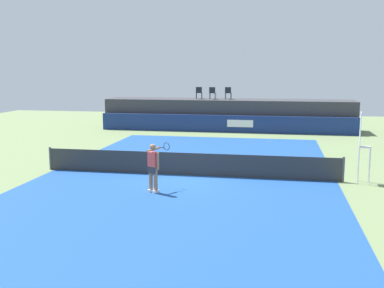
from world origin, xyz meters
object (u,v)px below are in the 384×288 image
umpire_chair (362,142)px  net_post_far (343,169)px  spectator_chair_left (212,92)px  spectator_chair_center (228,92)px  tennis_ball (269,142)px  net_post_near (50,158)px  spectator_chair_far_left (199,92)px  tennis_player (154,166)px

umpire_chair → net_post_far: 1.27m
spectator_chair_left → spectator_chair_center: size_ratio=1.00×
spectator_chair_center → tennis_ball: spectator_chair_center is taller
tennis_ball → umpire_chair: bearing=-68.6°
spectator_chair_center → net_post_far: size_ratio=0.89×
net_post_near → tennis_ball: size_ratio=14.71×
spectator_chair_left → tennis_ball: (4.30, -5.78, -2.66)m
spectator_chair_far_left → spectator_chair_center: 2.16m
umpire_chair → net_post_near: (-13.05, -0.01, -1.09)m
net_post_near → net_post_far: bearing=0.0°
spectator_chair_left → tennis_ball: size_ratio=13.06×
spectator_chair_center → net_post_near: (-6.18, -15.46, -2.19)m
spectator_chair_left → spectator_chair_far_left: bearing=173.5°
tennis_player → spectator_chair_center: bearing=87.9°
spectator_chair_left → tennis_player: spectator_chair_left is taller
spectator_chair_left → umpire_chair: 17.21m
spectator_chair_far_left → net_post_far: size_ratio=0.89×
spectator_chair_left → net_post_far: spectator_chair_left is taller
spectator_chair_far_left → umpire_chair: size_ratio=0.32×
spectator_chair_left → net_post_far: 17.03m
net_post_near → spectator_chair_center: bearing=68.2°
net_post_near → spectator_chair_far_left: bearing=75.3°
net_post_far → net_post_near: bearing=180.0°
spectator_chair_left → spectator_chair_center: 1.16m
spectator_chair_left → net_post_near: size_ratio=0.89×
spectator_chair_center → tennis_player: bearing=-92.1°
spectator_chair_far_left → umpire_chair: 17.81m
tennis_player → tennis_ball: size_ratio=26.03×
net_post_far → spectator_chair_center: bearing=111.9°
spectator_chair_left → tennis_ball: spectator_chair_left is taller
net_post_far → tennis_ball: net_post_far is taller
spectator_chair_left → net_post_near: spectator_chair_left is taller
umpire_chair → spectator_chair_left: bearing=117.8°
spectator_chair_left → tennis_player: size_ratio=0.50×
umpire_chair → net_post_far: umpire_chair is taller
spectator_chair_far_left → tennis_ball: size_ratio=13.06×
spectator_chair_left → tennis_ball: 7.68m
spectator_chair_far_left → tennis_player: (1.47, -18.19, -1.73)m
spectator_chair_far_left → net_post_near: bearing=-104.7°
umpire_chair → tennis_ball: umpire_chair is taller
spectator_chair_left → net_post_near: 16.17m
net_post_near → tennis_player: bearing=-27.5°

